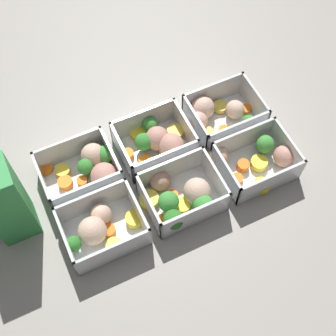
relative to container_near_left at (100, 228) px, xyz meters
The scene contains 8 objects.
ground_plane 0.17m from the container_near_left, 20.37° to the left, with size 4.00×4.00×0.00m, color gray.
container_near_left is the anchor object (origin of this frame).
container_near_center 0.16m from the container_near_left, ahead, with size 0.15×0.13×0.06m.
container_near_right 0.32m from the container_near_left, ahead, with size 0.17×0.14×0.06m.
container_far_left 0.12m from the container_near_left, 78.37° to the left, with size 0.15×0.13×0.06m.
container_far_center 0.21m from the container_near_left, 35.38° to the left, with size 0.14×0.13×0.06m.
container_far_right 0.33m from the container_near_left, 22.61° to the left, with size 0.15×0.12×0.06m.
juice_carton 0.17m from the container_near_left, 147.77° to the left, with size 0.07×0.07×0.20m.
Camera 1 is at (-0.19, -0.39, 0.80)m, focal length 50.00 mm.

